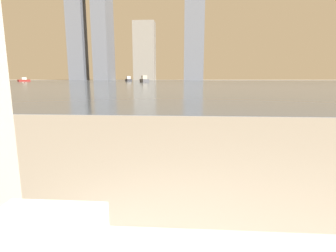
% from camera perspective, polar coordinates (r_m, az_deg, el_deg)
% --- Properties ---
extents(towel_stack, '(0.28, 0.17, 0.16)m').
position_cam_1_polar(towel_stack, '(0.80, -25.07, -22.28)').
color(towel_stack, white).
rests_on(towel_stack, bathtub).
extents(harbor_water, '(180.00, 110.00, 0.01)m').
position_cam_1_polar(harbor_water, '(61.85, 3.95, 9.48)').
color(harbor_water, slate).
rests_on(harbor_water, ground_plane).
extents(harbor_boat_0, '(2.74, 4.20, 1.49)m').
position_cam_1_polar(harbor_boat_0, '(77.69, -8.60, 9.97)').
color(harbor_boat_0, '#2D2D33').
rests_on(harbor_boat_0, harbor_water).
extents(harbor_boat_1, '(2.56, 3.13, 1.15)m').
position_cam_1_polar(harbor_boat_1, '(83.18, -28.88, 8.75)').
color(harbor_boat_1, maroon).
rests_on(harbor_boat_1, harbor_water).
extents(harbor_boat_3, '(2.78, 4.38, 1.55)m').
position_cam_1_polar(harbor_boat_3, '(60.86, -5.18, 9.97)').
color(harbor_boat_3, '#4C4C51').
rests_on(harbor_boat_3, harbor_water).
extents(skyline_tower_2, '(9.24, 6.81, 24.88)m').
position_cam_1_polar(skyline_tower_2, '(119.85, -5.13, 15.86)').
color(skyline_tower_2, gray).
rests_on(skyline_tower_2, ground_plane).
extents(skyline_tower_3, '(8.28, 8.81, 46.01)m').
position_cam_1_polar(skyline_tower_3, '(119.91, 5.72, 20.95)').
color(skyline_tower_3, slate).
rests_on(skyline_tower_3, ground_plane).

